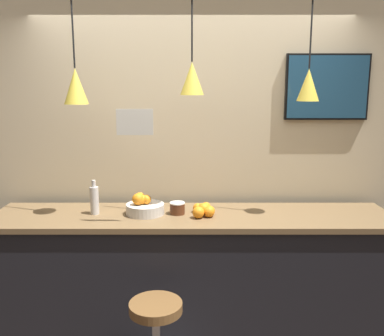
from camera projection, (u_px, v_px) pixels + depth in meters
The scene contains 11 objects.
back_wall at pixel (192, 150), 3.49m from camera, with size 8.00×0.06×2.90m.
service_counter at pixel (192, 279), 3.25m from camera, with size 2.95×0.64×1.03m.
fruit_bowl at pixel (144, 207), 3.16m from camera, with size 0.28×0.28×0.16m.
orange_pile at pixel (204, 210), 3.14m from camera, with size 0.16×0.25×0.09m.
juice_bottle at pixel (94, 200), 3.15m from camera, with size 0.06×0.06×0.26m.
spread_jar at pixel (177, 208), 3.16m from camera, with size 0.11×0.11×0.09m.
pendant_lamp_left at pixel (76, 85), 2.94m from camera, with size 0.17×0.17×0.96m.
pendant_lamp_middle at pixel (192, 78), 2.93m from camera, with size 0.16×0.16×0.90m.
pendant_lamp_right at pixel (308, 84), 2.94m from camera, with size 0.15×0.15×0.94m.
mounted_tv at pixel (327, 87), 3.34m from camera, with size 0.65×0.04×0.51m.
hanging_menu_board at pixel (135, 122), 2.78m from camera, with size 0.24×0.01×0.17m.
Camera 1 is at (0.00, -2.41, 1.98)m, focal length 40.00 mm.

